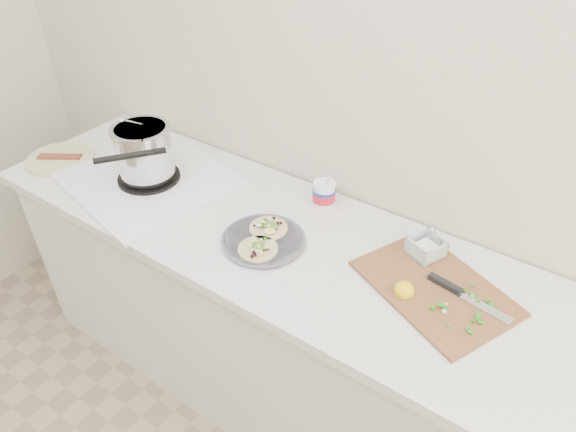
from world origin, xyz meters
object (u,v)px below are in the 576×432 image
Objects in this scene: taco_plate at (263,238)px; cutboard at (436,282)px; tub at (325,192)px; stove at (146,161)px; bacon_plate at (60,159)px.

cutboard is (0.55, 0.13, -0.00)m from taco_plate.
tub is at bearing -174.26° from cutboard.
stove is 1.30× the size of cutboard.
bacon_plate is at bearing -155.17° from stove.
stove is at bearing 12.79° from bacon_plate.
cutboard reaches higher than bacon_plate.
taco_plate reaches higher than bacon_plate.
bacon_plate is (-1.01, -0.06, -0.01)m from taco_plate.
tub is (0.64, 0.25, -0.03)m from stove.
cutboard is (0.49, -0.16, -0.05)m from tub.
cutboard reaches higher than taco_plate.
taco_plate is 1.02m from bacon_plate.
stove is 1.14m from cutboard.
tub is at bearing 79.01° from taco_plate.
stove is 0.69m from tub.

